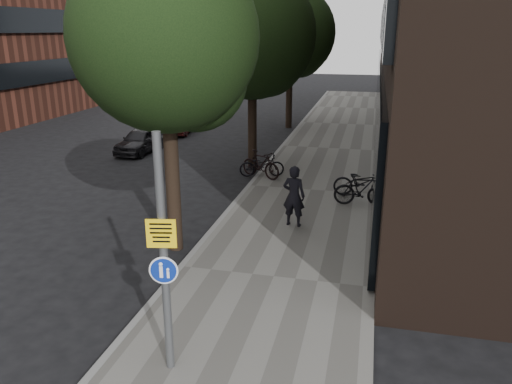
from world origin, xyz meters
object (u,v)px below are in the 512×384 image
(parked_car_near, at_px, (141,140))
(parked_bike_facade_near, at_px, (362,182))
(signpost, at_px, (164,257))
(pedestrian, at_px, (294,196))

(parked_car_near, bearing_deg, parked_bike_facade_near, -21.49)
(parked_car_near, bearing_deg, signpost, -59.93)
(signpost, bearing_deg, pedestrian, 70.25)
(signpost, relative_size, pedestrian, 2.26)
(pedestrian, height_order, parked_bike_facade_near, pedestrian)
(signpost, xyz_separation_m, parked_car_near, (-7.47, 14.48, -1.56))
(signpost, distance_m, parked_car_near, 16.37)
(pedestrian, distance_m, parked_bike_facade_near, 3.63)
(parked_bike_facade_near, relative_size, parked_car_near, 0.57)
(signpost, xyz_separation_m, parked_bike_facade_near, (2.80, 9.84, -1.51))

